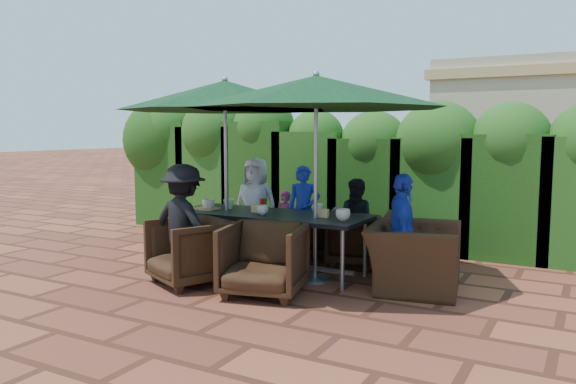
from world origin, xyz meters
The scene contains 30 objects.
ground centered at (0.00, 0.00, 0.00)m, with size 80.00×80.00×0.00m, color brown.
dining_table centered at (0.01, -0.03, 0.68)m, with size 2.47×0.90×0.75m.
umbrella_left centered at (-0.63, -0.08, 2.21)m, with size 2.70×2.70×2.46m.
umbrella_right centered at (0.68, -0.11, 2.21)m, with size 3.02×3.02×2.46m.
chair_far_left centered at (-0.90, 0.87, 0.35)m, with size 0.69×0.64×0.71m, color black.
chair_far_mid centered at (0.04, 1.00, 0.36)m, with size 0.70×0.66×0.72m, color black.
chair_far_right centered at (0.86, 0.85, 0.40)m, with size 0.78×0.73×0.81m, color black.
chair_near_left centered at (-0.53, -0.95, 0.42)m, with size 0.82×0.76×0.84m, color black.
chair_near_right centered at (0.46, -0.93, 0.43)m, with size 0.83×0.78×0.86m, color black.
chair_end_right centered at (1.81, 0.08, 0.49)m, with size 1.12×0.73×0.98m, color black.
adult_far_left centered at (-0.78, 0.88, 0.69)m, with size 0.68×0.41×1.38m, color silver.
adult_far_mid centered at (-0.05, 0.99, 0.64)m, with size 0.46×0.38×1.29m, color #2034AF.
adult_far_right centered at (0.83, 0.88, 0.57)m, with size 0.55×0.34×1.15m, color black.
adult_near_left centered at (-0.63, -0.94, 0.70)m, with size 0.89×0.41×1.39m, color black.
adult_end_right centered at (1.69, 0.02, 0.65)m, with size 0.77×0.38×1.31m, color #2034AF.
child_left centered at (-0.37, 1.05, 0.46)m, with size 0.33×0.27×0.91m, color #D04989.
child_right centered at (0.45, 1.01, 0.37)m, with size 0.26×0.22×0.73m, color #8151B0.
pedestrian_a centered at (1.79, 4.10, 0.79)m, with size 1.48×0.53×1.59m, color #227E41.
pedestrian_b centered at (2.80, 4.28, 0.82)m, with size 0.78×0.48×1.63m, color #D04989.
cup_a centered at (-0.88, -0.13, 0.82)m, with size 0.17×0.17×0.13m, color beige.
cup_b centered at (-0.65, 0.01, 0.82)m, with size 0.14×0.14×0.13m, color beige.
cup_c centered at (-0.01, -0.19, 0.81)m, with size 0.15×0.15×0.12m, color beige.
cup_d centered at (0.57, 0.17, 0.82)m, with size 0.14×0.14×0.13m, color beige.
cup_e centered at (1.03, -0.12, 0.82)m, with size 0.17×0.17×0.13m, color beige.
ketchup_bottle centered at (-0.16, 0.03, 0.83)m, with size 0.04×0.04×0.17m, color #B20C0A.
sauce_bottle centered at (-0.12, 0.05, 0.83)m, with size 0.04×0.04×0.17m, color #4C230C.
serving_tray centered at (-0.91, -0.15, 0.76)m, with size 0.35×0.25×0.02m, color #AB7852.
number_block_left centered at (-0.18, -0.07, 0.80)m, with size 0.12×0.06×0.10m, color #DDAF71.
number_block_right centered at (0.74, -0.02, 0.80)m, with size 0.12×0.06×0.10m, color #DDAF71.
hedge_wall centered at (-0.22, 2.32, 1.30)m, with size 9.10×1.60×2.40m.
Camera 1 is at (3.56, -6.00, 1.78)m, focal length 35.00 mm.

